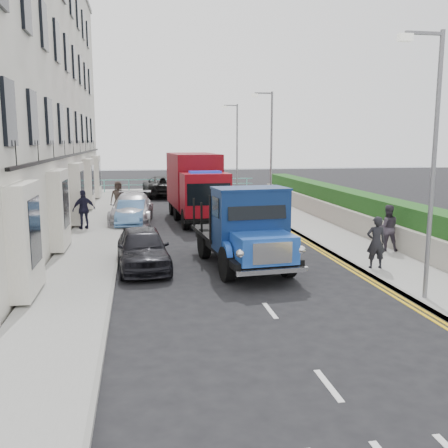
# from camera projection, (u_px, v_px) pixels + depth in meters

# --- Properties ---
(ground) EXTENTS (120.00, 120.00, 0.00)m
(ground) POSITION_uv_depth(u_px,v_px,m) (252.00, 288.00, 14.69)
(ground) COLOR black
(ground) RESTS_ON ground
(pavement_west) EXTENTS (2.40, 38.00, 0.12)m
(pavement_west) POSITION_uv_depth(u_px,v_px,m) (96.00, 235.00, 22.55)
(pavement_west) COLOR gray
(pavement_west) RESTS_ON ground
(pavement_east) EXTENTS (2.60, 38.00, 0.12)m
(pavement_east) POSITION_uv_depth(u_px,v_px,m) (317.00, 228.00, 24.31)
(pavement_east) COLOR gray
(pavement_east) RESTS_ON ground
(promenade) EXTENTS (30.00, 2.50, 0.12)m
(promenade) POSITION_uv_depth(u_px,v_px,m) (177.00, 190.00, 42.86)
(promenade) COLOR gray
(promenade) RESTS_ON ground
(sea_plane) EXTENTS (120.00, 120.00, 0.00)m
(sea_plane) POSITION_uv_depth(u_px,v_px,m) (160.00, 170.00, 73.00)
(sea_plane) COLOR #4C5867
(sea_plane) RESTS_ON ground
(terrace_west) EXTENTS (6.31, 30.20, 14.25)m
(terrace_west) POSITION_uv_depth(u_px,v_px,m) (7.00, 81.00, 24.55)
(terrace_west) COLOR white
(terrace_west) RESTS_ON ground
(garden_east) EXTENTS (1.45, 28.00, 1.75)m
(garden_east) POSITION_uv_depth(u_px,v_px,m) (354.00, 210.00, 24.49)
(garden_east) COLOR #B2AD9E
(garden_east) RESTS_ON ground
(seafront_railing) EXTENTS (13.00, 0.08, 1.11)m
(seafront_railing) POSITION_uv_depth(u_px,v_px,m) (177.00, 185.00, 42.00)
(seafront_railing) COLOR #59B2A5
(seafront_railing) RESTS_ON ground
(lamp_near) EXTENTS (1.23, 0.18, 7.00)m
(lamp_near) POSITION_uv_depth(u_px,v_px,m) (430.00, 152.00, 12.78)
(lamp_near) COLOR slate
(lamp_near) RESTS_ON ground
(lamp_mid) EXTENTS (1.23, 0.18, 7.00)m
(lamp_mid) POSITION_uv_depth(u_px,v_px,m) (269.00, 146.00, 28.33)
(lamp_mid) COLOR slate
(lamp_mid) RESTS_ON ground
(lamp_far) EXTENTS (1.23, 0.18, 7.00)m
(lamp_far) POSITION_uv_depth(u_px,v_px,m) (235.00, 144.00, 38.05)
(lamp_far) COLOR slate
(lamp_far) RESTS_ON ground
(bedford_lorry) EXTENTS (2.79, 6.01, 2.76)m
(bedford_lorry) POSITION_uv_depth(u_px,v_px,m) (248.00, 234.00, 16.38)
(bedford_lorry) COLOR black
(bedford_lorry) RESTS_ON ground
(red_lorry) EXTENTS (2.70, 6.98, 3.59)m
(red_lorry) POSITION_uv_depth(u_px,v_px,m) (196.00, 185.00, 26.86)
(red_lorry) COLOR black
(red_lorry) RESTS_ON ground
(parked_car_front) EXTENTS (1.92, 4.24, 1.41)m
(parked_car_front) POSITION_uv_depth(u_px,v_px,m) (143.00, 248.00, 16.83)
(parked_car_front) COLOR black
(parked_car_front) RESTS_ON ground
(parked_car_mid) EXTENTS (1.65, 3.99, 1.28)m
(parked_car_mid) POSITION_uv_depth(u_px,v_px,m) (132.00, 212.00, 25.64)
(parked_car_mid) COLOR #669BDB
(parked_car_mid) RESTS_ON ground
(parked_car_rear) EXTENTS (2.48, 5.35, 1.51)m
(parked_car_rear) POSITION_uv_depth(u_px,v_px,m) (132.00, 208.00, 26.34)
(parked_car_rear) COLOR silver
(parked_car_rear) RESTS_ON ground
(seafront_car_left) EXTENTS (3.08, 5.96, 1.61)m
(seafront_car_left) POSITION_uv_depth(u_px,v_px,m) (162.00, 186.00, 38.69)
(seafront_car_left) COLOR black
(seafront_car_left) RESTS_ON ground
(seafront_car_right) EXTENTS (2.53, 4.58, 1.47)m
(seafront_car_right) POSITION_uv_depth(u_px,v_px,m) (211.00, 190.00, 36.47)
(seafront_car_right) COLOR #A7A6AA
(seafront_car_right) RESTS_ON ground
(pedestrian_east_near) EXTENTS (0.68, 0.49, 1.74)m
(pedestrian_east_near) POSITION_uv_depth(u_px,v_px,m) (376.00, 242.00, 16.39)
(pedestrian_east_near) COLOR black
(pedestrian_east_near) RESTS_ON pavement_east
(pedestrian_east_far) EXTENTS (1.00, 0.86, 1.77)m
(pedestrian_east_far) POSITION_uv_depth(u_px,v_px,m) (387.00, 228.00, 19.03)
(pedestrian_east_far) COLOR #3A333E
(pedestrian_east_far) RESTS_ON pavement_east
(pedestrian_west_near) EXTENTS (1.19, 0.85, 1.87)m
(pedestrian_west_near) POSITION_uv_depth(u_px,v_px,m) (84.00, 209.00, 23.72)
(pedestrian_west_near) COLOR black
(pedestrian_west_near) RESTS_ON pavement_west
(pedestrian_west_far) EXTENTS (0.95, 0.66, 1.85)m
(pedestrian_west_far) POSITION_uv_depth(u_px,v_px,m) (118.00, 197.00, 28.96)
(pedestrian_west_far) COLOR #392F29
(pedestrian_west_far) RESTS_ON pavement_west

